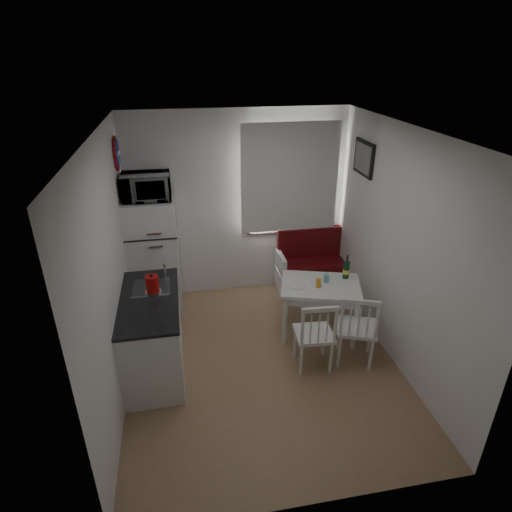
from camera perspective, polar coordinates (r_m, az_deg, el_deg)
The scene contains 22 objects.
floor at distance 5.09m, azimuth 0.87°, elevation -13.96°, with size 3.00×3.50×0.02m, color #94774E.
ceiling at distance 3.96m, azimuth 1.14°, elevation 16.22°, with size 3.00×3.50×0.02m, color white.
wall_back at distance 5.96m, azimuth -2.37°, elevation 6.70°, with size 3.00×0.02×2.60m, color white.
wall_front at distance 2.97m, azimuth 7.96°, elevation -16.02°, with size 3.00×0.02×2.60m, color white.
wall_left at distance 4.36m, azimuth -18.74°, elevation -2.40°, with size 0.02×3.50×2.60m, color white.
wall_right at distance 4.87m, azimuth 18.56°, elevation 0.69°, with size 0.02×3.50×2.60m, color white.
window at distance 5.97m, azimuth 4.38°, elevation 9.94°, with size 1.22×0.06×1.47m, color white.
curtain at distance 5.89m, azimuth 4.57°, elevation 10.22°, with size 1.35×0.02×1.50m, color white.
kitchen_counter at distance 4.89m, azimuth -13.59°, elevation -10.00°, with size 0.62×1.32×1.16m.
wall_sign at distance 5.43m, azimuth -17.98°, elevation 12.88°, with size 0.40×0.40×0.03m, color navy.
picture_frame at distance 5.55m, azimuth 14.15°, elevation 12.55°, with size 0.04×0.52×0.42m, color black.
bench at distance 6.41m, azimuth 8.48°, elevation -1.86°, with size 1.29×0.50×0.92m.
dining_table at distance 5.26m, azimuth 8.59°, elevation -4.51°, with size 1.09×0.90×0.70m.
chair_left at distance 4.71m, azimuth 8.15°, elevation -9.69°, with size 0.44×0.42×0.47m.
chair_right at distance 4.86m, azimuth 13.85°, elevation -8.68°, with size 0.55×0.55×0.49m.
fridge at distance 5.79m, azimuth -13.38°, elevation -0.01°, with size 0.64×0.64×1.60m, color white.
microwave at distance 5.40m, azimuth -14.45°, elevation 8.94°, with size 0.58×0.39×0.32m, color white.
kettle at distance 4.68m, azimuth -13.65°, elevation -3.63°, with size 0.17×0.17×0.23m, color #A80F0D.
wine_bottle at distance 5.35m, azimuth 11.98°, elevation -1.41°, with size 0.08×0.08×0.31m, color #133C1D, non-canonical shape.
drinking_glass_orange at distance 5.14m, azimuth 8.33°, elevation -3.59°, with size 0.06×0.06×0.10m, color gold.
drinking_glass_blue at distance 5.26m, azimuth 9.34°, elevation -2.90°, with size 0.06×0.06×0.11m, color #74B5C5.
plate at distance 5.15m, azimuth 5.41°, elevation -3.91°, with size 0.22×0.22×0.02m, color white.
Camera 1 is at (-0.79, -3.82, 3.28)m, focal length 30.00 mm.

